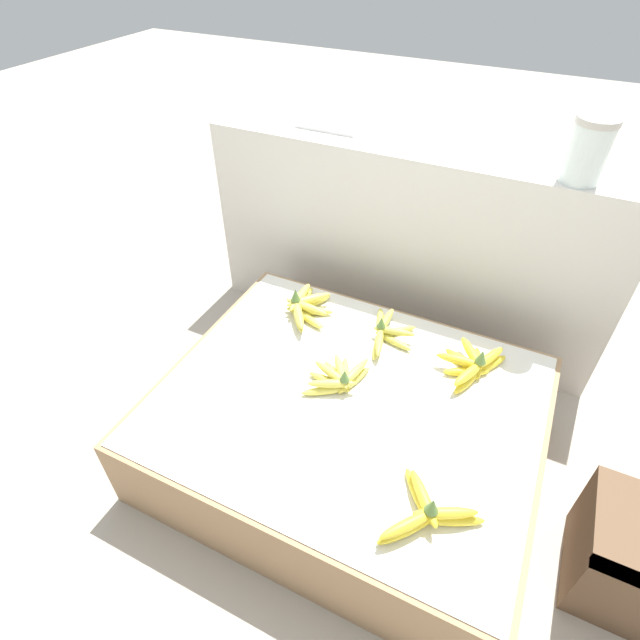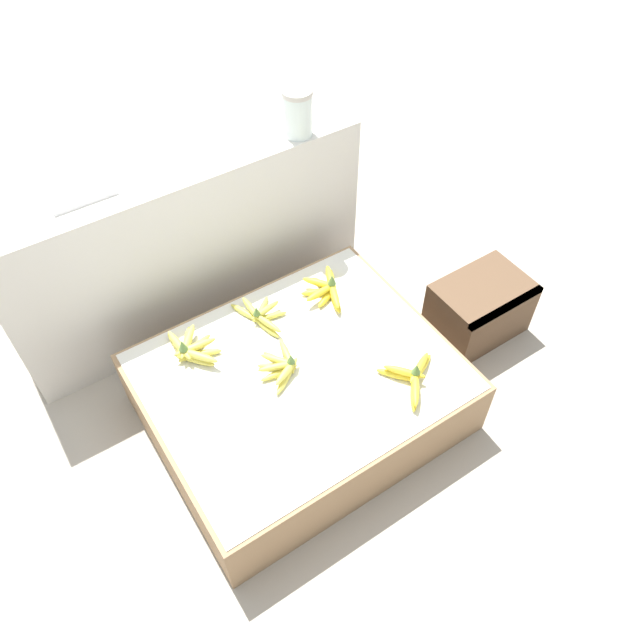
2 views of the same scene
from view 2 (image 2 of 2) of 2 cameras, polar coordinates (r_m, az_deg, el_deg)
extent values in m
plane|color=#A89E8E|center=(2.46, -1.73, -8.39)|extent=(10.00, 10.00, 0.00)
cube|color=#997551|center=(2.35, -1.80, -6.64)|extent=(1.08, 0.89, 0.27)
cube|color=silver|center=(2.24, -1.89, -4.70)|extent=(1.05, 0.86, 0.00)
cube|color=beige|center=(2.66, -12.79, 7.86)|extent=(1.48, 0.46, 0.75)
cube|color=brown|center=(2.71, 14.33, 1.07)|extent=(0.39, 0.27, 0.26)
cube|color=#402E20|center=(2.57, 16.69, 1.09)|extent=(0.39, 0.02, 0.02)
ellipsoid|color=yellow|center=(2.26, 9.23, -4.42)|extent=(0.15, 0.09, 0.03)
ellipsoid|color=yellow|center=(2.23, 7.06, -5.01)|extent=(0.12, 0.13, 0.03)
ellipsoid|color=yellow|center=(2.19, 8.60, -6.65)|extent=(0.12, 0.13, 0.03)
ellipsoid|color=yellow|center=(2.23, 9.06, -4.31)|extent=(0.15, 0.09, 0.03)
ellipsoid|color=yellow|center=(2.21, 7.72, -4.71)|extent=(0.11, 0.14, 0.03)
ellipsoid|color=yellow|center=(2.17, 8.72, -6.19)|extent=(0.12, 0.13, 0.03)
cone|color=#5B7F3D|center=(2.18, 8.81, -4.40)|extent=(0.03, 0.03, 0.04)
ellipsoid|color=#DBCC4C|center=(2.26, -2.91, -3.53)|extent=(0.07, 0.14, 0.02)
ellipsoid|color=#DBCC4C|center=(2.26, -3.77, -3.76)|extent=(0.08, 0.14, 0.02)
ellipsoid|color=#DBCC4C|center=(2.24, -3.97, -4.31)|extent=(0.12, 0.11, 0.02)
ellipsoid|color=#DBCC4C|center=(2.22, -3.78, -4.88)|extent=(0.14, 0.04, 0.02)
ellipsoid|color=#DBCC4C|center=(2.21, -3.21, -5.47)|extent=(0.13, 0.10, 0.02)
ellipsoid|color=#DBCC4C|center=(2.24, -3.10, -3.05)|extent=(0.05, 0.14, 0.02)
ellipsoid|color=#DBCC4C|center=(2.23, -3.78, -3.70)|extent=(0.10, 0.13, 0.02)
ellipsoid|color=#DBCC4C|center=(2.21, -3.91, -4.27)|extent=(0.14, 0.07, 0.02)
ellipsoid|color=#DBCC4C|center=(2.20, -3.12, -4.63)|extent=(0.14, 0.08, 0.02)
cone|color=#5B7F3D|center=(2.19, -2.68, -3.53)|extent=(0.03, 0.03, 0.04)
ellipsoid|color=#DBCC4C|center=(2.30, -11.39, -3.52)|extent=(0.12, 0.15, 0.03)
ellipsoid|color=#DBCC4C|center=(2.31, -10.95, -3.07)|extent=(0.16, 0.09, 0.03)
ellipsoid|color=#DBCC4C|center=(2.33, -11.40, -2.54)|extent=(0.16, 0.08, 0.03)
ellipsoid|color=#DBCC4C|center=(2.35, -12.06, -2.10)|extent=(0.11, 0.15, 0.03)
ellipsoid|color=#DBCC4C|center=(2.35, -12.82, -2.41)|extent=(0.04, 0.16, 0.03)
ellipsoid|color=#DBCC4C|center=(2.27, -11.14, -3.21)|extent=(0.12, 0.15, 0.03)
ellipsoid|color=#DBCC4C|center=(2.30, -11.37, -2.44)|extent=(0.16, 0.04, 0.03)
ellipsoid|color=#DBCC4C|center=(2.32, -12.01, -1.92)|extent=(0.13, 0.14, 0.03)
ellipsoid|color=#DBCC4C|center=(2.31, -12.75, -2.27)|extent=(0.04, 0.16, 0.03)
cone|color=#5B7F3D|center=(2.26, -12.47, -2.26)|extent=(0.03, 0.03, 0.04)
ellipsoid|color=gold|center=(2.36, -4.87, -0.69)|extent=(0.05, 0.14, 0.02)
ellipsoid|color=gold|center=(2.39, -4.61, 0.30)|extent=(0.14, 0.05, 0.02)
ellipsoid|color=gold|center=(2.42, -5.32, 0.98)|extent=(0.12, 0.11, 0.02)
ellipsoid|color=gold|center=(2.42, -6.97, 0.72)|extent=(0.07, 0.14, 0.02)
ellipsoid|color=gold|center=(2.34, -4.79, -0.30)|extent=(0.06, 0.14, 0.02)
ellipsoid|color=gold|center=(2.39, -5.00, 0.91)|extent=(0.14, 0.05, 0.02)
ellipsoid|color=gold|center=(2.40, -6.32, 1.05)|extent=(0.02, 0.14, 0.02)
cone|color=#5B7F3D|center=(2.35, -5.84, 0.86)|extent=(0.03, 0.03, 0.04)
ellipsoid|color=yellow|center=(2.51, 1.03, 3.54)|extent=(0.10, 0.13, 0.03)
ellipsoid|color=yellow|center=(2.49, 0.45, 3.10)|extent=(0.06, 0.14, 0.03)
ellipsoid|color=yellow|center=(2.47, -0.17, 2.56)|extent=(0.14, 0.09, 0.03)
ellipsoid|color=yellow|center=(2.46, 0.69, 2.20)|extent=(0.13, 0.09, 0.03)
ellipsoid|color=yellow|center=(2.44, 1.39, 1.81)|extent=(0.07, 0.14, 0.03)
ellipsoid|color=yellow|center=(2.49, 0.91, 3.89)|extent=(0.08, 0.14, 0.03)
ellipsoid|color=yellow|center=(2.47, -0.09, 3.42)|extent=(0.11, 0.13, 0.03)
ellipsoid|color=yellow|center=(2.43, 0.03, 2.52)|extent=(0.14, 0.04, 0.03)
ellipsoid|color=yellow|center=(2.42, 1.33, 2.26)|extent=(0.08, 0.14, 0.03)
cone|color=#5B7F3D|center=(2.43, 1.09, 3.73)|extent=(0.03, 0.03, 0.04)
cylinder|color=silver|center=(2.44, -2.04, 18.23)|extent=(0.11, 0.11, 0.16)
cylinder|color=#B7B2A8|center=(2.39, -2.10, 20.10)|extent=(0.11, 0.11, 0.02)
cube|color=white|center=(2.35, -21.41, 11.26)|extent=(0.22, 0.21, 0.02)
camera|label=1|loc=(1.26, 33.83, 5.78)|focal=28.00mm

